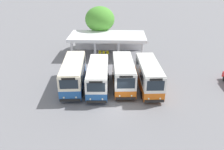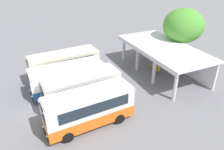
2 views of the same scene
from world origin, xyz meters
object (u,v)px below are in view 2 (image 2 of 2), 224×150
at_px(city_bus_nearest_orange, 64,65).
at_px(waiting_chair_middle_seat, 158,69).
at_px(waiting_chair_second_from_end, 155,68).
at_px(city_bus_second_in_row, 68,77).
at_px(city_bus_middle_cream, 82,89).
at_px(waiting_chair_end_by_column, 153,65).
at_px(city_bus_fourth_amber, 89,107).

height_order(city_bus_nearest_orange, waiting_chair_middle_seat, city_bus_nearest_orange).
bearing_deg(waiting_chair_second_from_end, city_bus_second_in_row, -89.58).
relative_size(city_bus_middle_cream, waiting_chair_end_by_column, 8.47).
height_order(city_bus_second_in_row, city_bus_fourth_amber, city_bus_fourth_amber).
distance_m(city_bus_nearest_orange, waiting_chair_end_by_column, 10.90).
relative_size(city_bus_nearest_orange, waiting_chair_second_from_end, 9.34).
height_order(waiting_chair_end_by_column, waiting_chair_middle_seat, same).
distance_m(city_bus_second_in_row, waiting_chair_middle_seat, 11.03).
bearing_deg(city_bus_nearest_orange, city_bus_fourth_amber, -1.09).
bearing_deg(waiting_chair_middle_seat, city_bus_fourth_amber, -63.44).
relative_size(city_bus_second_in_row, city_bus_fourth_amber, 1.01).
relative_size(city_bus_nearest_orange, waiting_chair_end_by_column, 9.34).
relative_size(waiting_chair_end_by_column, waiting_chair_second_from_end, 1.00).
xyz_separation_m(city_bus_nearest_orange, waiting_chair_second_from_end, (2.86, 10.48, -1.26)).
relative_size(city_bus_nearest_orange, waiting_chair_middle_seat, 9.34).
height_order(waiting_chair_end_by_column, waiting_chair_second_from_end, same).
bearing_deg(city_bus_nearest_orange, city_bus_middle_cream, 1.51).
bearing_deg(city_bus_nearest_orange, waiting_chair_middle_seat, 71.74).
xyz_separation_m(city_bus_middle_cream, city_bus_fourth_amber, (2.94, -0.32, -0.03)).
xyz_separation_m(city_bus_second_in_row, waiting_chair_end_by_column, (-0.69, 11.01, -1.17)).
bearing_deg(waiting_chair_end_by_column, city_bus_second_in_row, -86.40).
bearing_deg(city_bus_nearest_orange, waiting_chair_end_by_column, 78.01).
bearing_deg(city_bus_fourth_amber, waiting_chair_end_by_column, 121.44).
distance_m(city_bus_nearest_orange, city_bus_fourth_amber, 8.83).
bearing_deg(city_bus_middle_cream, waiting_chair_end_by_column, 109.21).
bearing_deg(city_bus_middle_cream, city_bus_second_in_row, -169.00).
bearing_deg(waiting_chair_end_by_column, waiting_chair_second_from_end, -11.01).
relative_size(city_bus_nearest_orange, city_bus_second_in_row, 1.06).
height_order(city_bus_middle_cream, waiting_chair_end_by_column, city_bus_middle_cream).
xyz_separation_m(city_bus_fourth_amber, waiting_chair_middle_seat, (-5.35, 10.71, -1.27)).
bearing_deg(city_bus_fourth_amber, waiting_chair_middle_seat, 116.56).
bearing_deg(waiting_chair_second_from_end, waiting_chair_middle_seat, 5.76).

